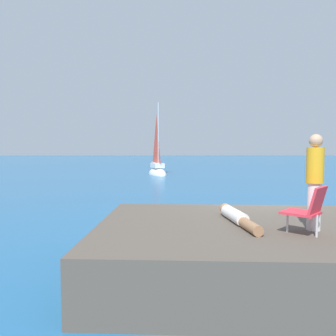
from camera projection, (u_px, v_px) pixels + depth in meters
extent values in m
plane|color=#236093|center=(256.00, 231.00, 9.20)|extent=(160.00, 160.00, 0.00)
cube|color=brown|center=(253.00, 250.00, 6.03)|extent=(5.93, 4.35, 0.96)
cube|color=#4A4B3B|center=(274.00, 242.00, 8.16)|extent=(1.04, 1.07, 0.66)
cube|color=brown|center=(143.00, 246.00, 7.82)|extent=(1.13, 1.16, 0.64)
ellipsoid|color=white|center=(157.00, 175.00, 27.76)|extent=(2.14, 3.66, 1.19)
cube|color=white|center=(157.00, 165.00, 27.70)|extent=(1.23, 1.69, 0.39)
cylinder|color=#B7B7BC|center=(158.00, 135.00, 27.23)|extent=(0.13, 0.13, 5.41)
cylinder|color=#B2B2B7|center=(155.00, 163.00, 28.41)|extent=(0.72, 2.10, 0.10)
pyramid|color=#DB4C38|center=(156.00, 138.00, 27.82)|extent=(0.56, 1.68, 4.11)
cylinder|color=white|center=(234.00, 215.00, 6.20)|extent=(0.35, 0.92, 0.24)
cylinder|color=#9E704C|center=(250.00, 226.00, 5.46)|extent=(0.27, 0.72, 0.18)
sphere|color=#9E704C|center=(225.00, 209.00, 6.75)|extent=(0.22, 0.22, 0.22)
cylinder|color=white|center=(314.00, 207.00, 5.54)|extent=(0.22, 0.22, 0.80)
cylinder|color=gold|center=(315.00, 165.00, 5.49)|extent=(0.28, 0.28, 0.60)
sphere|color=tan|center=(316.00, 141.00, 5.47)|extent=(0.22, 0.22, 0.22)
cube|color=#E03342|center=(300.00, 213.00, 5.28)|extent=(0.71, 0.71, 0.04)
cube|color=#E03342|center=(318.00, 201.00, 5.09)|extent=(0.44, 0.45, 0.45)
cylinder|color=silver|center=(287.00, 221.00, 5.43)|extent=(0.04, 0.04, 0.35)
cylinder|color=silver|center=(317.00, 226.00, 5.12)|extent=(0.04, 0.04, 0.35)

